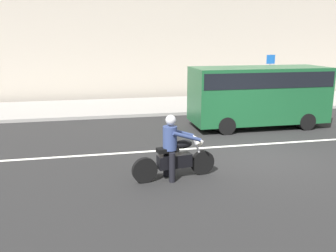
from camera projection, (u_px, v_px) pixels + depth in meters
ground_plane at (258, 154)px, 10.67m from camera, size 80.00×80.00×0.00m
sidewalk_slab at (188, 104)px, 18.25m from camera, size 40.00×4.40×0.14m
building_facade at (174, 1)px, 20.22m from camera, size 40.00×1.40×10.79m
lane_marking_stripe at (218, 147)px, 11.33m from camera, size 18.00×0.14×0.01m
motorcycle_with_rider_denim_blue at (174, 153)px, 8.66m from camera, size 2.13×0.75×1.60m
parked_van_forest_green at (259, 92)px, 13.65m from camera, size 5.13×1.96×2.30m
street_sign_post at (270, 74)px, 17.89m from camera, size 0.44×0.08×2.45m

